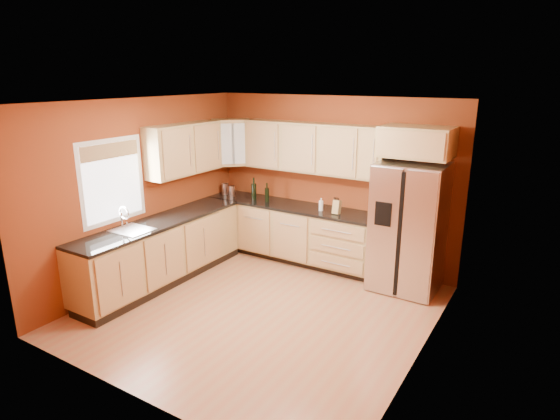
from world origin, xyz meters
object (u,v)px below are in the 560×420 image
Objects in this scene: knife_block at (337,207)px; soap_dispenser at (321,204)px; refrigerator at (408,227)px; canister_left at (231,191)px; wine_bottle_a at (254,189)px.

knife_block is 0.27m from soap_dispenser.
knife_block reaches higher than soap_dispenser.
refrigerator is 3.02m from canister_left.
knife_block reaches higher than canister_left.
wine_bottle_a is at bearing 179.75° from knife_block.
canister_left is 1.67m from soap_dispenser.
refrigerator is 9.67× the size of canister_left.
refrigerator is 1.35m from soap_dispenser.
soap_dispenser is at bearing 179.35° from refrigerator.
refrigerator is at bearing -0.45° from wine_bottle_a.
canister_left is 0.50× the size of wine_bottle_a.
knife_block is (-1.07, -0.01, 0.13)m from refrigerator.
wine_bottle_a reaches higher than soap_dispenser.
canister_left is 0.45m from wine_bottle_a.
wine_bottle_a is 1.79× the size of knife_block.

